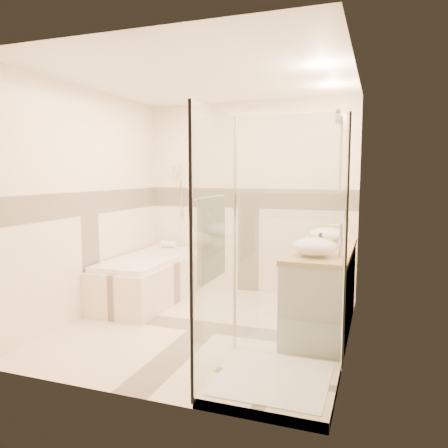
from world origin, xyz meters
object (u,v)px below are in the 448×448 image
(vanity, at_px, (322,289))
(vessel_sink_far, at_px, (315,247))
(bathtub, at_px, (150,276))
(amenity_bottle_b, at_px, (321,240))
(shower_enclosure, at_px, (261,318))
(vessel_sink_near, at_px, (326,234))
(amenity_bottle_a, at_px, (319,242))

(vanity, height_order, vessel_sink_far, vessel_sink_far)
(bathtub, relative_size, amenity_bottle_b, 11.12)
(shower_enclosure, xyz_separation_m, vessel_sink_far, (0.27, 0.81, 0.43))
(vessel_sink_near, xyz_separation_m, amenity_bottle_b, (0.00, -0.47, 0.00))
(vessel_sink_near, bearing_deg, vessel_sink_far, -90.00)
(bathtub, bearing_deg, vessel_sink_far, -20.82)
(amenity_bottle_a, bearing_deg, bathtub, 166.78)
(bathtub, distance_m, vessel_sink_near, 2.22)
(amenity_bottle_a, relative_size, amenity_bottle_b, 1.03)
(shower_enclosure, height_order, vessel_sink_far, shower_enclosure)
(vessel_sink_near, distance_m, amenity_bottle_a, 0.58)
(vanity, xyz_separation_m, vessel_sink_far, (-0.02, -0.46, 0.51))
(vessel_sink_near, bearing_deg, vanity, -87.36)
(amenity_bottle_a, height_order, amenity_bottle_b, amenity_bottle_a)
(bathtub, distance_m, vanity, 2.18)
(vessel_sink_near, bearing_deg, bathtub, -177.77)
(vanity, bearing_deg, amenity_bottle_a, -97.56)
(bathtub, xyz_separation_m, shower_enclosure, (1.86, -1.62, 0.20))
(vessel_sink_far, bearing_deg, amenity_bottle_a, 90.00)
(bathtub, height_order, shower_enclosure, shower_enclosure)
(vessel_sink_far, bearing_deg, vessel_sink_near, 90.00)
(shower_enclosure, distance_m, amenity_bottle_a, 1.23)
(bathtub, relative_size, shower_enclosure, 0.83)
(bathtub, distance_m, amenity_bottle_a, 2.27)
(vanity, distance_m, amenity_bottle_b, 0.50)
(shower_enclosure, distance_m, vessel_sink_far, 0.96)
(vessel_sink_near, bearing_deg, shower_enclosure, -99.10)
(shower_enclosure, relative_size, amenity_bottle_b, 13.35)
(shower_enclosure, relative_size, amenity_bottle_a, 13.01)
(shower_enclosure, height_order, amenity_bottle_a, shower_enclosure)
(vanity, bearing_deg, shower_enclosure, -102.97)
(shower_enclosure, distance_m, vessel_sink_near, 1.78)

